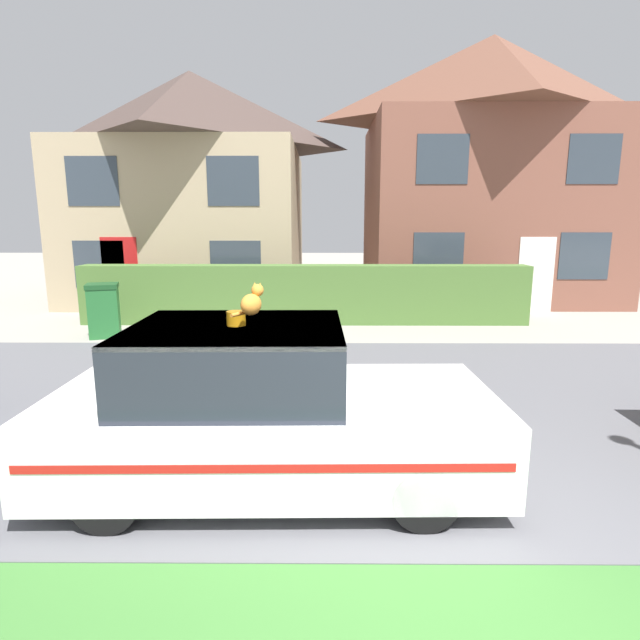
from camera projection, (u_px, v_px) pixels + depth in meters
road_strip at (390, 401)px, 7.04m from camera, size 28.00×6.87×0.01m
garden_hedge at (304, 294)px, 12.44m from camera, size 11.05×0.67×1.46m
police_car at (264, 410)px, 4.76m from camera, size 4.18×1.91×1.67m
cat at (252, 302)px, 4.36m from camera, size 0.29×0.27×0.28m
house_left at (194, 185)px, 16.61m from camera, size 7.23×6.99×7.27m
house_right at (487, 170)px, 15.97m from camera, size 7.75×5.55×8.14m
wheelie_bin at (104, 310)px, 10.94m from camera, size 0.80×0.78×1.18m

